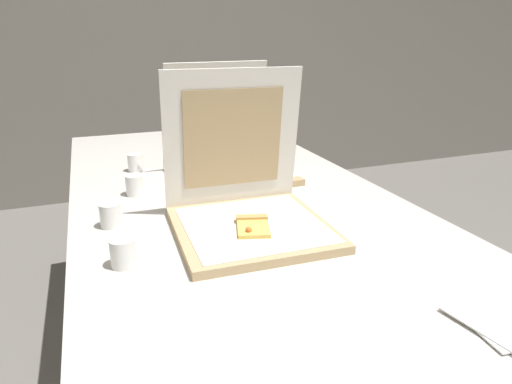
# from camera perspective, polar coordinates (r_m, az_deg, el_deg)

# --- Properties ---
(wall_back) EXTENTS (10.00, 0.10, 2.60)m
(wall_back) POSITION_cam_1_polar(r_m,az_deg,el_deg) (3.61, -15.38, 19.98)
(wall_back) COLOR gray
(wall_back) RESTS_ON ground
(table) EXTENTS (0.96, 2.11, 0.76)m
(table) POSITION_cam_1_polar(r_m,az_deg,el_deg) (1.42, -3.01, -2.15)
(table) COLOR beige
(table) RESTS_ON ground
(pizza_box_front) EXTENTS (0.39, 0.40, 0.40)m
(pizza_box_front) POSITION_cam_1_polar(r_m,az_deg,el_deg) (1.15, -1.12, -1.96)
(pizza_box_front) COLOR tan
(pizza_box_front) RESTS_ON table
(pizza_box_middle) EXTENTS (0.41, 0.42, 0.39)m
(pizza_box_middle) POSITION_cam_1_polar(r_m,az_deg,el_deg) (1.59, -3.75, 4.11)
(pizza_box_middle) COLOR tan
(pizza_box_middle) RESTS_ON table
(cup_white_near_center) EXTENTS (0.05, 0.05, 0.06)m
(cup_white_near_center) POSITION_cam_1_polar(r_m,az_deg,el_deg) (1.23, -18.15, -2.84)
(cup_white_near_center) COLOR white
(cup_white_near_center) RESTS_ON table
(cup_white_far) EXTENTS (0.05, 0.05, 0.06)m
(cup_white_far) POSITION_cam_1_polar(r_m,az_deg,el_deg) (1.70, -15.21, 3.65)
(cup_white_far) COLOR white
(cup_white_far) RESTS_ON table
(cup_white_mid) EXTENTS (0.05, 0.05, 0.06)m
(cup_white_mid) POSITION_cam_1_polar(r_m,az_deg,el_deg) (1.45, -15.30, 0.86)
(cup_white_mid) COLOR white
(cup_white_mid) RESTS_ON table
(cup_white_near_left) EXTENTS (0.05, 0.05, 0.06)m
(cup_white_near_left) POSITION_cam_1_polar(r_m,az_deg,el_deg) (1.02, -16.69, -7.46)
(cup_white_near_left) COLOR white
(cup_white_near_left) RESTS_ON table
(napkin_pile) EXTENTS (0.17, 0.17, 0.01)m
(napkin_pile) POSITION_cam_1_polar(r_m,az_deg,el_deg) (0.93, 29.29, -14.09)
(napkin_pile) COLOR white
(napkin_pile) RESTS_ON table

